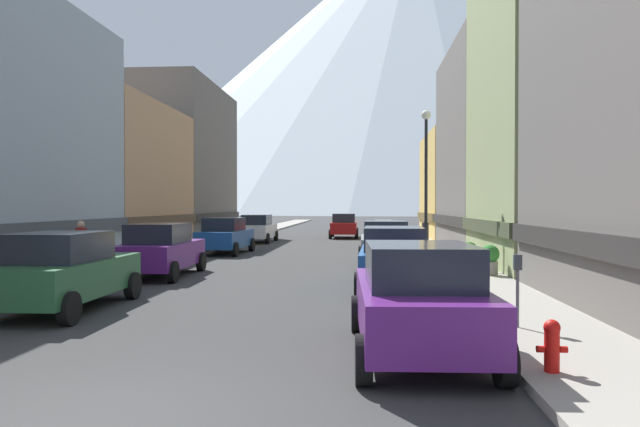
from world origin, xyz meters
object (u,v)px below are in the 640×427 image
car_driving_0 (344,226)px  pedestrian_0 (425,234)px  pedestrian_2 (81,249)px  car_right_1 (394,258)px  parking_meter_near (518,280)px  streetlamp_right (426,163)px  fire_hydrant_near (552,344)px  car_left_1 (161,250)px  car_left_2 (225,235)px  car_right_0 (418,299)px  car_left_3 (257,228)px  car_right_2 (385,243)px  car_left_0 (64,271)px  potted_plant_0 (490,259)px  potted_plant_1 (469,251)px

car_driving_0 → pedestrian_0: size_ratio=2.88×
pedestrian_2 → car_right_1: bearing=-11.3°
parking_meter_near → streetlamp_right: (-0.40, 11.70, 2.97)m
fire_hydrant_near → streetlamp_right: streetlamp_right is taller
car_left_1 → fire_hydrant_near: (9.25, -11.08, -0.37)m
car_left_2 → car_right_0: size_ratio=1.01×
car_left_3 → car_left_1: bearing=-90.0°
car_left_1 → car_right_1: 8.03m
car_right_2 → car_driving_0: 20.02m
pedestrian_0 → streetlamp_right: bearing=-95.9°
fire_hydrant_near → parking_meter_near: parking_meter_near is taller
car_left_0 → car_right_2: bearing=53.5°
car_left_2 → potted_plant_0: bearing=-40.8°
car_left_1 → car_left_3: 18.16m
pedestrian_2 → car_left_2: bearing=76.1°
car_left_0 → car_driving_0: bearing=79.8°
pedestrian_0 → car_left_3: bearing=149.3°
pedestrian_2 → car_right_2: bearing=24.1°
car_driving_0 → streetlamp_right: bearing=-79.5°
car_right_0 → car_right_2: 13.66m
car_right_0 → potted_plant_1: 13.71m
car_right_1 → pedestrian_0: 14.99m
fire_hydrant_near → pedestrian_0: 23.29m
car_left_3 → car_right_0: bearing=-74.8°
car_driving_0 → fire_hydrant_near: car_driving_0 is taller
parking_meter_near → potted_plant_1: (1.25, 11.75, -0.38)m
potted_plant_1 → pedestrian_0: 8.66m
car_right_2 → car_right_1: bearing=-90.0°
car_left_2 → streetlamp_right: (9.15, -5.78, 3.09)m
pedestrian_0 → car_left_2: bearing=-163.9°
car_driving_0 → potted_plant_0: 24.44m
car_left_0 → pedestrian_2: 6.26m
car_left_0 → streetlamp_right: streetlamp_right is taller
car_right_0 → parking_meter_near: 2.51m
car_left_2 → car_right_2: same height
fire_hydrant_near → car_left_1: bearing=129.8°
car_left_1 → car_right_0: same height
car_left_2 → parking_meter_near: 19.92m
car_left_1 → streetlamp_right: bearing=21.0°
car_left_0 → potted_plant_1: bearing=42.6°
car_right_2 → streetlamp_right: (1.55, -0.38, 3.09)m
car_driving_0 → parking_meter_near: car_driving_0 is taller
car_left_0 → car_right_0: (7.60, -3.40, 0.00)m
car_right_2 → pedestrian_0: size_ratio=2.88×
car_right_1 → fire_hydrant_near: size_ratio=6.33×
car_right_2 → car_left_1: bearing=-152.9°
car_left_0 → car_right_2: 12.76m
car_left_0 → car_right_1: size_ratio=0.99×
potted_plant_0 → streetlamp_right: streetlamp_right is taller
fire_hydrant_near → pedestrian_0: size_ratio=0.46×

